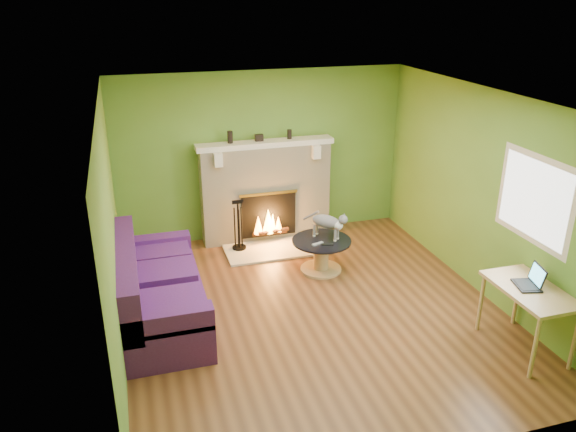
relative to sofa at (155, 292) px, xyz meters
name	(u,v)px	position (x,y,z in m)	size (l,w,h in m)	color
floor	(313,310)	(1.86, -0.33, -0.37)	(5.00, 5.00, 0.00)	#593119
ceiling	(317,99)	(1.86, -0.33, 2.23)	(5.00, 5.00, 0.00)	white
wall_back	(262,155)	(1.86, 2.17, 0.93)	(5.00, 5.00, 0.00)	#548029
wall_front	(422,330)	(1.86, -2.83, 0.93)	(5.00, 5.00, 0.00)	#548029
wall_left	(112,235)	(-0.39, -0.33, 0.93)	(5.00, 5.00, 0.00)	#548029
wall_right	(484,194)	(4.11, -0.33, 0.93)	(5.00, 5.00, 0.00)	#548029
window_frame	(535,199)	(4.10, -1.23, 1.18)	(1.20, 1.20, 0.00)	silver
window_pane	(534,199)	(4.09, -1.23, 1.18)	(1.06, 1.06, 0.00)	white
fireplace	(266,191)	(1.86, 1.98, 0.40)	(2.10, 0.46, 1.58)	beige
hearth	(275,249)	(1.86, 1.47, -0.36)	(1.50, 0.75, 0.03)	beige
mantel	(265,144)	(1.86, 1.96, 1.17)	(2.10, 0.28, 0.08)	white
sofa	(155,292)	(0.00, 0.00, 0.00)	(0.97, 2.14, 0.96)	#471759
coffee_table	(321,253)	(2.31, 0.65, -0.10)	(0.83, 0.83, 0.47)	tan
desk	(530,296)	(3.81, -1.74, 0.29)	(0.59, 1.02, 0.75)	tan
cat	(326,225)	(2.39, 0.70, 0.30)	(0.24, 0.65, 0.40)	#5E5E63
remote_silver	(318,244)	(2.21, 0.53, 0.10)	(0.17, 0.04, 0.02)	gray
remote_black	(327,244)	(2.33, 0.47, 0.10)	(0.16, 0.04, 0.02)	black
laptop	(528,277)	(3.79, -1.69, 0.49)	(0.26, 0.30, 0.23)	black
fire_tools	(238,225)	(1.34, 1.62, 0.05)	(0.21, 0.21, 0.79)	black
mantel_vase_left	(230,137)	(1.33, 1.99, 1.30)	(0.08, 0.08, 0.18)	black
mantel_vase_right	(289,134)	(2.24, 1.99, 1.28)	(0.07, 0.07, 0.14)	black
mantel_box	(259,138)	(1.77, 1.99, 1.26)	(0.12, 0.08, 0.10)	black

